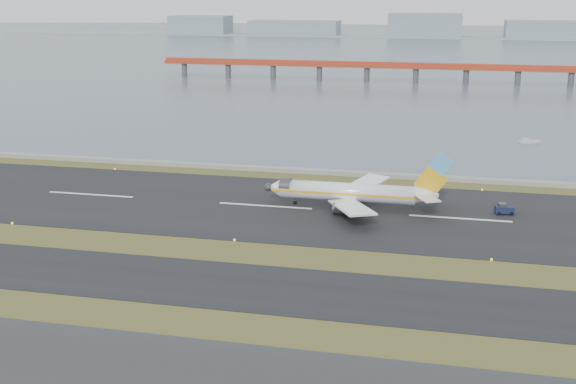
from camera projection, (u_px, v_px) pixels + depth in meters
name	position (u px, v px, depth m)	size (l,w,h in m)	color
ground	(222.00, 256.00, 123.52)	(1000.00, 1000.00, 0.00)	#354619
taxiway_strip	(199.00, 282.00, 112.23)	(1000.00, 18.00, 0.10)	black
runway_strip	(265.00, 206.00, 151.69)	(1000.00, 45.00, 0.10)	black
seawall	(295.00, 170.00, 179.76)	(1000.00, 2.50, 1.00)	gray
bay_water	(403.00, 49.00, 555.73)	(1400.00, 800.00, 1.30)	#435160
red_pier	(416.00, 68.00, 352.25)	(260.00, 5.00, 10.20)	#AC381D
far_shoreline	(429.00, 30.00, 701.57)	(1400.00, 80.00, 60.50)	gray
airliner	(354.00, 193.00, 149.24)	(38.52, 32.89, 12.80)	white
pushback_tug	(504.00, 209.00, 145.95)	(4.01, 2.79, 2.35)	#151D3A
workboat_near	(529.00, 142.00, 214.00)	(6.53, 4.35, 1.52)	#BDBCC1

